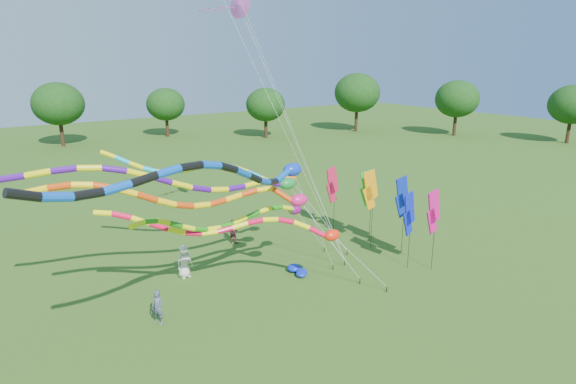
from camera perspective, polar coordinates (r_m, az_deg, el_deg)
ground at (r=23.25m, az=8.84°, el=-13.82°), size 160.00×160.00×0.00m
tree_ring at (r=19.96m, az=9.33°, el=-1.29°), size 117.49×120.26×9.65m
tube_kite_red at (r=21.97m, az=-4.40°, el=-4.28°), size 12.30×4.70×5.90m
tube_kite_orange at (r=20.79m, az=-8.69°, el=-0.56°), size 14.17×2.54×7.51m
tube_kite_purple at (r=22.28m, az=-11.73°, el=1.28°), size 16.56×2.60×7.85m
tube_kite_blue at (r=18.13m, az=-7.11°, el=1.91°), size 15.04×5.28×8.72m
tube_kite_cyan at (r=26.12m, az=-7.59°, el=2.35°), size 11.96×5.72×7.24m
tube_kite_green at (r=23.12m, az=-4.94°, el=-2.86°), size 12.38×3.99×6.02m
delta_kite_high_c at (r=26.37m, az=-5.81°, el=21.17°), size 6.18×5.28×15.00m
banner_pole_blue_a at (r=26.79m, az=14.14°, el=-2.55°), size 1.15×0.30×4.49m
banner_pole_red at (r=32.25m, az=5.26°, el=0.84°), size 1.16×0.20×4.44m
banner_pole_blue_b at (r=28.58m, az=13.36°, el=-0.60°), size 1.16×0.10×4.86m
banner_pole_green at (r=30.27m, az=9.46°, el=0.30°), size 1.14×0.39×4.74m
banner_pole_magenta_b at (r=26.80m, az=16.84°, el=-2.28°), size 1.16×0.15×4.70m
banner_pole_orange at (r=29.29m, az=9.70°, el=0.22°), size 1.16×0.24×4.97m
blue_nylon_heap at (r=26.81m, az=1.43°, el=-9.08°), size 0.96×0.80×0.36m
person_a at (r=26.46m, az=-12.19°, el=-8.06°), size 0.96×0.71×1.79m
person_b at (r=22.44m, az=-15.19°, el=-13.06°), size 0.66×0.69×1.58m
person_c at (r=30.79m, az=-6.54°, el=-4.61°), size 0.91×0.95×1.55m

